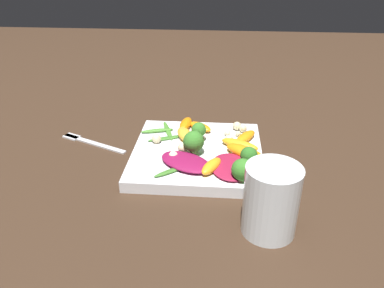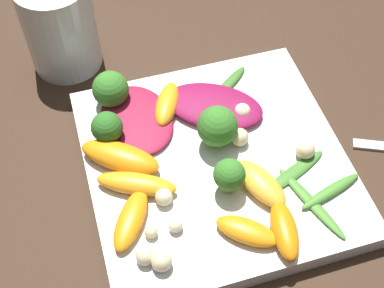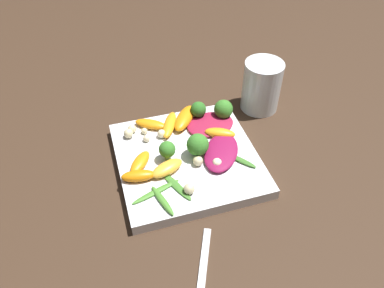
% 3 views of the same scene
% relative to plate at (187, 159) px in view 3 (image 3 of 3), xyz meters
% --- Properties ---
extents(ground_plane, '(2.40, 2.40, 0.00)m').
position_rel_plate_xyz_m(ground_plane, '(0.00, 0.00, -0.01)').
color(ground_plane, '#382619').
extents(plate, '(0.25, 0.25, 0.02)m').
position_rel_plate_xyz_m(plate, '(0.00, 0.00, 0.00)').
color(plate, white).
rests_on(plate, ground_plane).
extents(drinking_glass, '(0.08, 0.08, 0.11)m').
position_rel_plate_xyz_m(drinking_glass, '(0.20, 0.12, 0.04)').
color(drinking_glass, white).
rests_on(drinking_glass, ground_plane).
extents(radicchio_leaf_0, '(0.10, 0.08, 0.01)m').
position_rel_plate_xyz_m(radicchio_leaf_0, '(0.07, 0.06, 0.02)').
color(radicchio_leaf_0, maroon).
rests_on(radicchio_leaf_0, plate).
extents(radicchio_leaf_1, '(0.10, 0.12, 0.01)m').
position_rel_plate_xyz_m(radicchio_leaf_1, '(0.06, -0.02, 0.02)').
color(radicchio_leaf_1, maroon).
rests_on(radicchio_leaf_1, plate).
extents(orange_segment_0, '(0.06, 0.05, 0.02)m').
position_rel_plate_xyz_m(orange_segment_0, '(0.07, 0.03, 0.02)').
color(orange_segment_0, orange).
rests_on(orange_segment_0, plate).
extents(orange_segment_1, '(0.05, 0.06, 0.01)m').
position_rel_plate_xyz_m(orange_segment_1, '(-0.09, -0.00, 0.02)').
color(orange_segment_1, orange).
rests_on(orange_segment_1, plate).
extents(orange_segment_2, '(0.07, 0.08, 0.02)m').
position_rel_plate_xyz_m(orange_segment_2, '(0.02, 0.09, 0.02)').
color(orange_segment_2, orange).
rests_on(orange_segment_2, plate).
extents(orange_segment_3, '(0.05, 0.08, 0.02)m').
position_rel_plate_xyz_m(orange_segment_3, '(-0.01, 0.08, 0.02)').
color(orange_segment_3, orange).
rests_on(orange_segment_3, plate).
extents(orange_segment_4, '(0.07, 0.05, 0.02)m').
position_rel_plate_xyz_m(orange_segment_4, '(-0.04, -0.03, 0.02)').
color(orange_segment_4, '#FCAD33').
rests_on(orange_segment_4, plate).
extents(orange_segment_5, '(0.06, 0.03, 0.02)m').
position_rel_plate_xyz_m(orange_segment_5, '(-0.09, -0.03, 0.02)').
color(orange_segment_5, orange).
rests_on(orange_segment_5, plate).
extents(orange_segment_6, '(0.07, 0.05, 0.01)m').
position_rel_plate_xyz_m(orange_segment_6, '(-0.05, 0.09, 0.02)').
color(orange_segment_6, orange).
rests_on(orange_segment_6, plate).
extents(broccoli_floret_0, '(0.04, 0.04, 0.05)m').
position_rel_plate_xyz_m(broccoli_floret_0, '(0.02, -0.01, 0.04)').
color(broccoli_floret_0, '#84AD5B').
rests_on(broccoli_floret_0, plate).
extents(broccoli_floret_1, '(0.03, 0.03, 0.04)m').
position_rel_plate_xyz_m(broccoli_floret_1, '(-0.04, 0.00, 0.03)').
color(broccoli_floret_1, '#7A9E51').
rests_on(broccoli_floret_1, plate).
extents(broccoli_floret_2, '(0.04, 0.04, 0.04)m').
position_rel_plate_xyz_m(broccoli_floret_2, '(0.10, 0.08, 0.03)').
color(broccoli_floret_2, '#7A9E51').
rests_on(broccoli_floret_2, plate).
extents(broccoli_floret_3, '(0.03, 0.03, 0.04)m').
position_rel_plate_xyz_m(broccoli_floret_3, '(0.05, 0.09, 0.03)').
color(broccoli_floret_3, '#84AD5B').
rests_on(broccoli_floret_3, plate).
extents(arugula_sprig_0, '(0.05, 0.05, 0.01)m').
position_rel_plate_xyz_m(arugula_sprig_0, '(0.09, -0.04, 0.01)').
color(arugula_sprig_0, '#3D7528').
rests_on(arugula_sprig_0, plate).
extents(arugula_sprig_1, '(0.09, 0.04, 0.00)m').
position_rel_plate_xyz_m(arugula_sprig_1, '(-0.07, -0.07, 0.01)').
color(arugula_sprig_1, '#47842D').
rests_on(arugula_sprig_1, plate).
extents(arugula_sprig_2, '(0.03, 0.07, 0.01)m').
position_rel_plate_xyz_m(arugula_sprig_2, '(-0.07, -0.09, 0.01)').
color(arugula_sprig_2, '#47842D').
rests_on(arugula_sprig_2, plate).
extents(arugula_sprig_3, '(0.04, 0.08, 0.00)m').
position_rel_plate_xyz_m(arugula_sprig_3, '(-0.04, -0.06, 0.01)').
color(arugula_sprig_3, '#3D7528').
rests_on(arugula_sprig_3, plate).
extents(macadamia_nut_0, '(0.02, 0.02, 0.02)m').
position_rel_plate_xyz_m(macadamia_nut_0, '(0.04, -0.04, 0.02)').
color(macadamia_nut_0, beige).
rests_on(macadamia_nut_0, plate).
extents(macadamia_nut_1, '(0.02, 0.02, 0.02)m').
position_rel_plate_xyz_m(macadamia_nut_1, '(-0.09, 0.08, 0.02)').
color(macadamia_nut_1, beige).
rests_on(macadamia_nut_1, plate).
extents(macadamia_nut_2, '(0.02, 0.02, 0.02)m').
position_rel_plate_xyz_m(macadamia_nut_2, '(-0.03, 0.06, 0.02)').
color(macadamia_nut_2, beige).
rests_on(macadamia_nut_2, plate).
extents(macadamia_nut_3, '(0.02, 0.02, 0.02)m').
position_rel_plate_xyz_m(macadamia_nut_3, '(-0.08, 0.09, 0.02)').
color(macadamia_nut_3, beige).
rests_on(macadamia_nut_3, plate).
extents(macadamia_nut_4, '(0.02, 0.02, 0.02)m').
position_rel_plate_xyz_m(macadamia_nut_4, '(-0.02, -0.08, 0.02)').
color(macadamia_nut_4, beige).
rests_on(macadamia_nut_4, plate).
extents(macadamia_nut_5, '(0.01, 0.01, 0.01)m').
position_rel_plate_xyz_m(macadamia_nut_5, '(-0.06, 0.08, 0.02)').
color(macadamia_nut_5, beige).
rests_on(macadamia_nut_5, plate).
extents(macadamia_nut_6, '(0.01, 0.01, 0.01)m').
position_rel_plate_xyz_m(macadamia_nut_6, '(-0.06, 0.06, 0.02)').
color(macadamia_nut_6, beige).
rests_on(macadamia_nut_6, plate).
extents(macadamia_nut_7, '(0.02, 0.02, 0.02)m').
position_rel_plate_xyz_m(macadamia_nut_7, '(0.01, -0.03, 0.02)').
color(macadamia_nut_7, beige).
rests_on(macadamia_nut_7, plate).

